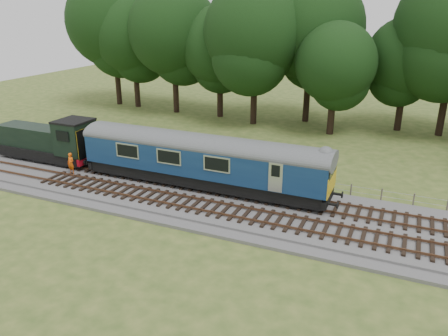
% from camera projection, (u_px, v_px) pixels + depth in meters
% --- Properties ---
extents(ground, '(120.00, 120.00, 0.00)m').
position_uv_depth(ground, '(275.00, 214.00, 27.84)').
color(ground, '#3A551F').
rests_on(ground, ground).
extents(ballast, '(70.00, 7.00, 0.35)m').
position_uv_depth(ballast, '(275.00, 211.00, 27.78)').
color(ballast, '#4C4C4F').
rests_on(ballast, ground).
extents(track_north, '(67.20, 2.40, 0.21)m').
position_uv_depth(track_north, '(282.00, 199.00, 28.89)').
color(track_north, black).
rests_on(track_north, ballast).
extents(track_south, '(67.20, 2.40, 0.21)m').
position_uv_depth(track_south, '(268.00, 218.00, 26.32)').
color(track_south, black).
rests_on(track_south, ballast).
extents(fence, '(64.00, 0.12, 1.00)m').
position_uv_depth(fence, '(294.00, 188.00, 31.70)').
color(fence, '#6B6054').
rests_on(fence, ground).
extents(tree_line, '(70.00, 8.00, 18.00)m').
position_uv_depth(tree_line, '(337.00, 130.00, 46.72)').
color(tree_line, black).
rests_on(tree_line, ground).
extents(dmu_railcar, '(18.05, 2.86, 3.88)m').
position_uv_depth(dmu_railcar, '(202.00, 156.00, 30.34)').
color(dmu_railcar, black).
rests_on(dmu_railcar, ground).
extents(shunter_loco, '(8.91, 2.60, 3.38)m').
position_uv_depth(shunter_loco, '(50.00, 142.00, 35.81)').
color(shunter_loco, black).
rests_on(shunter_loco, ground).
extents(worker, '(0.62, 0.43, 1.64)m').
position_uv_depth(worker, '(71.00, 163.00, 33.27)').
color(worker, '#FF610D').
rests_on(worker, ballast).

